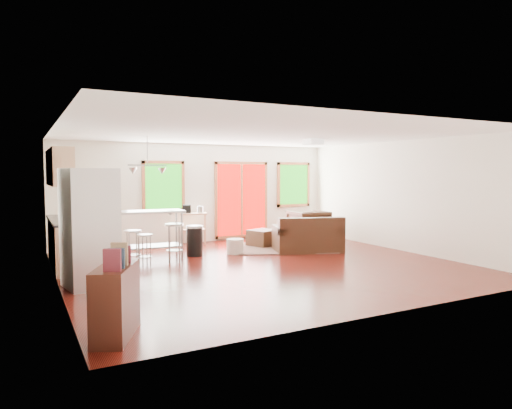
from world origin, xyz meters
name	(u,v)px	position (x,y,z in m)	size (l,w,h in m)	color
floor	(263,266)	(0.00, 0.00, -0.01)	(7.50, 7.00, 0.02)	#3C0C08
ceiling	(263,134)	(0.00, 0.00, 2.61)	(7.50, 7.00, 0.02)	white
back_wall	(200,193)	(0.00, 3.51, 1.30)	(7.50, 0.02, 2.60)	white
left_wall	(56,207)	(-3.76, 0.00, 1.30)	(0.02, 7.00, 2.60)	white
right_wall	(403,196)	(3.76, 0.00, 1.30)	(0.02, 7.00, 2.60)	white
front_wall	(392,215)	(0.00, -3.51, 1.30)	(7.50, 0.02, 2.60)	white
window_left	(164,186)	(-1.00, 3.46, 1.50)	(1.10, 0.05, 1.30)	#15610F
french_doors	(242,200)	(1.20, 3.46, 1.10)	(1.60, 0.05, 2.10)	#C80300
window_right	(294,184)	(2.90, 3.46, 1.50)	(1.10, 0.05, 1.30)	#15610F
rug	(283,248)	(1.42, 1.58, 0.01)	(2.31, 1.78, 0.02)	#475135
loveseat	(308,238)	(1.71, 0.93, 0.33)	(1.74, 1.31, 0.82)	black
coffee_table	(298,230)	(2.04, 1.87, 0.38)	(1.25, 0.97, 0.44)	#3C1910
armchair	(308,224)	(2.58, 2.21, 0.47)	(0.91, 0.85, 0.93)	black
ottoman	(263,238)	(1.14, 2.11, 0.21)	(0.62, 0.62, 0.41)	black
pouf	(235,246)	(0.07, 1.46, 0.17)	(0.39, 0.39, 0.34)	beige
vase	(293,226)	(1.75, 1.68, 0.53)	(0.27, 0.27, 0.35)	silver
book	(298,224)	(1.98, 1.78, 0.54)	(0.21, 0.03, 0.29)	maroon
cabinets	(65,220)	(-3.49, 1.70, 0.93)	(0.64, 2.24, 2.30)	tan
refrigerator	(91,228)	(-3.27, -0.17, 0.96)	(0.89, 0.87, 1.92)	#B7BABC
island	(144,226)	(-1.93, 1.72, 0.72)	(1.69, 0.79, 1.04)	#B7BABC
cup	(171,212)	(-1.42, 1.52, 1.01)	(0.12, 0.10, 0.12)	white
bar_stool_a	(133,239)	(-2.30, 1.19, 0.53)	(0.44, 0.44, 0.71)	#B7BABC
bar_stool_b	(145,243)	(-2.11, 0.98, 0.48)	(0.36, 0.36, 0.64)	#B7BABC
bar_stool_c	(174,233)	(-1.46, 1.16, 0.60)	(0.49, 0.49, 0.80)	#B7BABC
trash_can	(195,241)	(-0.85, 1.62, 0.34)	(0.39, 0.39, 0.68)	black
kitchen_cart	(193,217)	(-0.31, 3.24, 0.70)	(0.77, 0.62, 1.02)	tan
bookshelf	(116,300)	(-3.35, -2.71, 0.42)	(0.70, 0.97, 1.07)	#3C1910
ceiling_flush	(313,142)	(1.60, 0.60, 2.53)	(0.35, 0.35, 0.12)	white
pendant_light	(148,170)	(-1.90, 1.50, 1.90)	(0.80, 0.18, 0.79)	gray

